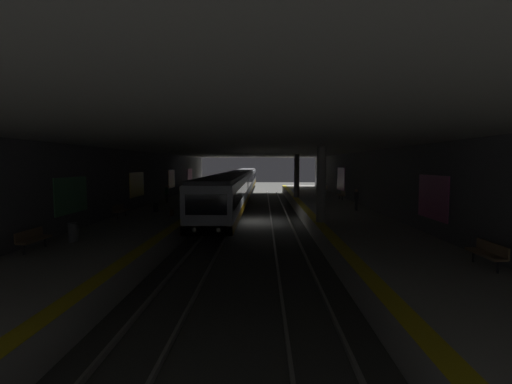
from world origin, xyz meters
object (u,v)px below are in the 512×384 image
at_px(person_boarding, 324,188).
at_px(backpack_on_floor, 172,213).
at_px(bench_right_far, 182,190).
at_px(person_walking_mid, 318,195).
at_px(bench_right_mid, 120,210).
at_px(pillar_far, 297,176).
at_px(suitcase_rolling, 156,207).
at_px(metro_train, 240,183).
at_px(pillar_near, 321,185).
at_px(bench_left_far, 325,188).
at_px(bench_left_near, 488,252).
at_px(person_waiting_near, 167,193).
at_px(person_standing_far, 356,199).
at_px(bench_right_near, 33,238).
at_px(bench_left_mid, 342,194).
at_px(trash_bin, 73,232).

bearing_deg(person_boarding, backpack_on_floor, 138.49).
distance_m(bench_right_far, person_walking_mid, 17.85).
bearing_deg(bench_right_mid, pillar_far, -41.38).
relative_size(bench_right_far, suitcase_rolling, 1.74).
bearing_deg(person_boarding, suitcase_rolling, 130.76).
distance_m(pillar_far, person_walking_mid, 8.16).
xyz_separation_m(pillar_far, metro_train, (9.34, 6.55, -1.30)).
height_order(pillar_near, person_boarding, pillar_near).
bearing_deg(bench_right_far, bench_left_far, -77.93).
bearing_deg(bench_left_near, pillar_near, 23.89).
distance_m(bench_left_far, person_waiting_near, 20.72).
height_order(person_standing_far, backpack_on_floor, person_standing_far).
height_order(bench_right_near, bench_right_mid, same).
relative_size(bench_left_far, bench_right_far, 1.00).
bearing_deg(person_waiting_near, bench_right_near, 177.86).
relative_size(pillar_near, bench_right_far, 2.68).
bearing_deg(person_standing_far, backpack_on_floor, 102.72).
distance_m(metro_train, person_waiting_near, 16.16).
bearing_deg(person_walking_mid, suitcase_rolling, 106.42).
bearing_deg(bench_right_far, suitcase_rolling, -174.51).
xyz_separation_m(pillar_near, bench_left_far, (22.89, -4.18, -1.75)).
bearing_deg(person_standing_far, person_boarding, 2.86).
relative_size(pillar_far, suitcase_rolling, 4.65).
distance_m(bench_left_mid, backpack_on_floor, 17.79).
bearing_deg(person_standing_far, suitcase_rolling, 94.03).
bearing_deg(bench_left_mid, bench_right_mid, 125.24).
distance_m(bench_left_far, bench_right_near, 34.84).
height_order(pillar_near, person_walking_mid, pillar_near).
relative_size(pillar_near, person_walking_mid, 2.63).
distance_m(person_boarding, suitcase_rolling, 19.05).
bearing_deg(person_boarding, trash_bin, 146.17).
xyz_separation_m(person_boarding, trash_bin, (-22.56, 15.12, -0.52)).
bearing_deg(pillar_near, bench_right_mid, 83.78).
relative_size(pillar_far, bench_right_far, 2.68).
relative_size(bench_left_far, person_standing_far, 1.05).
relative_size(pillar_near, metro_train, 0.08).
bearing_deg(bench_left_near, bench_left_mid, 0.00).
xyz_separation_m(bench_right_far, suitcase_rolling, (-14.87, -1.43, -0.18)).
distance_m(bench_right_mid, person_walking_mid, 15.41).
height_order(person_walking_mid, trash_bin, person_walking_mid).
distance_m(bench_left_near, backpack_on_floor, 18.32).
bearing_deg(metro_train, bench_right_far, 134.06).
xyz_separation_m(bench_left_near, person_walking_mid, (17.49, 3.17, 0.42)).
bearing_deg(person_walking_mid, pillar_near, 172.79).
distance_m(bench_right_mid, bench_right_far, 17.83).
distance_m(bench_right_far, suitcase_rolling, 14.94).
bearing_deg(trash_bin, bench_right_mid, 5.86).
bearing_deg(bench_left_mid, person_waiting_near, 101.12).
relative_size(suitcase_rolling, backpack_on_floor, 2.45).
height_order(bench_left_mid, bench_right_near, same).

